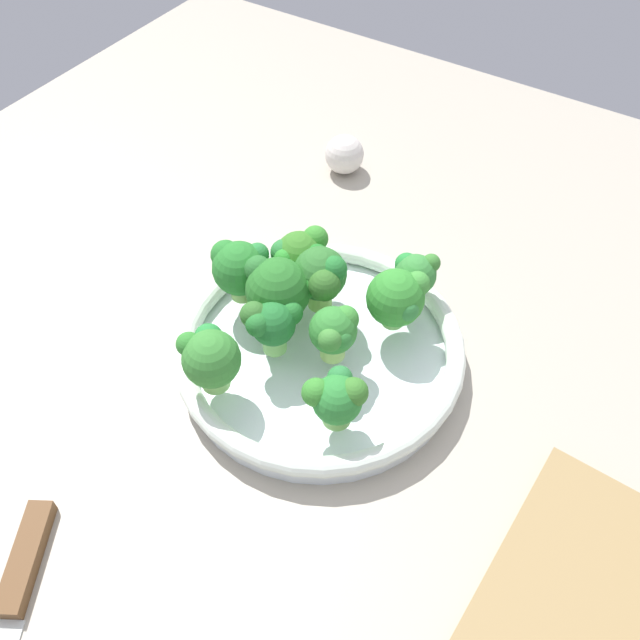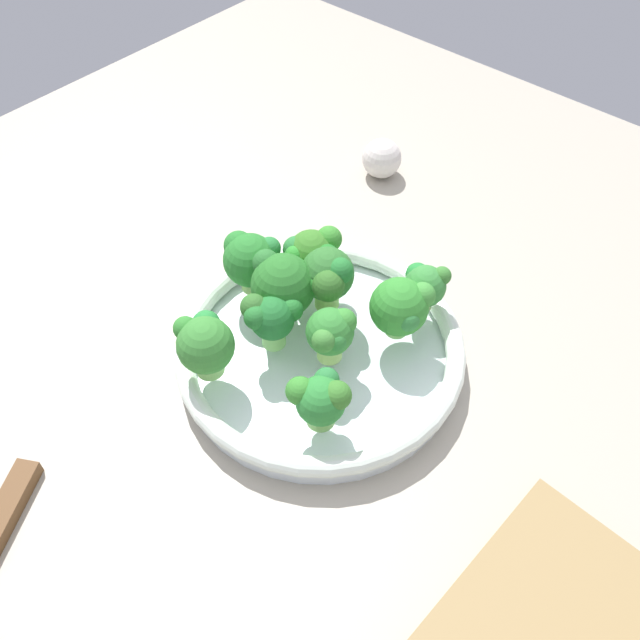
{
  "view_description": "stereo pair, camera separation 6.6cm",
  "coord_description": "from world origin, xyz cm",
  "px_view_note": "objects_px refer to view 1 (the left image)",
  "views": [
    {
      "loc": [
        -34.48,
        -23.93,
        56.63
      ],
      "look_at": [
        1.61,
        -0.99,
        6.64
      ],
      "focal_mm": 37.84,
      "sensor_mm": 36.0,
      "label": 1
    },
    {
      "loc": [
        -30.54,
        -29.19,
        56.63
      ],
      "look_at": [
        1.61,
        -0.99,
        6.64
      ],
      "focal_mm": 37.84,
      "sensor_mm": 36.0,
      "label": 2
    }
  ],
  "objects_px": {
    "broccoli_floret_2": "(415,274)",
    "broccoli_floret_3": "(335,331)",
    "broccoli_floret_7": "(337,397)",
    "knife": "(8,618)",
    "bowl": "(320,350)",
    "broccoli_floret_4": "(397,298)",
    "broccoli_floret_6": "(321,275)",
    "broccoli_floret_9": "(298,254)",
    "broccoli_floret_0": "(278,289)",
    "cutting_board": "(597,613)",
    "broccoli_floret_5": "(210,357)",
    "broccoli_floret_8": "(239,267)",
    "broccoli_floret_1": "(271,323)",
    "garlic_bulb": "(344,154)"
  },
  "relations": [
    {
      "from": "broccoli_floret_0",
      "to": "broccoli_floret_1",
      "type": "distance_m",
      "value": 0.04
    },
    {
      "from": "broccoli_floret_1",
      "to": "broccoli_floret_7",
      "type": "distance_m",
      "value": 0.1
    },
    {
      "from": "broccoli_floret_8",
      "to": "broccoli_floret_4",
      "type": "bearing_deg",
      "value": -71.56
    },
    {
      "from": "broccoli_floret_3",
      "to": "broccoli_floret_5",
      "type": "xyz_separation_m",
      "value": [
        -0.09,
        0.08,
        0.0
      ]
    },
    {
      "from": "cutting_board",
      "to": "broccoli_floret_3",
      "type": "bearing_deg",
      "value": 73.48
    },
    {
      "from": "broccoli_floret_2",
      "to": "knife",
      "type": "xyz_separation_m",
      "value": [
        -0.46,
        0.12,
        -0.06
      ]
    },
    {
      "from": "bowl",
      "to": "broccoli_floret_3",
      "type": "bearing_deg",
      "value": -112.41
    },
    {
      "from": "broccoli_floret_1",
      "to": "broccoli_floret_3",
      "type": "bearing_deg",
      "value": -66.09
    },
    {
      "from": "broccoli_floret_0",
      "to": "broccoli_floret_6",
      "type": "height_order",
      "value": "broccoli_floret_0"
    },
    {
      "from": "broccoli_floret_4",
      "to": "cutting_board",
      "type": "xyz_separation_m",
      "value": [
        -0.16,
        -0.27,
        -0.06
      ]
    },
    {
      "from": "broccoli_floret_7",
      "to": "garlic_bulb",
      "type": "relative_size",
      "value": 1.07
    },
    {
      "from": "broccoli_floret_9",
      "to": "bowl",
      "type": "bearing_deg",
      "value": -132.06
    },
    {
      "from": "broccoli_floret_9",
      "to": "garlic_bulb",
      "type": "xyz_separation_m",
      "value": [
        0.24,
        0.09,
        -0.05
      ]
    },
    {
      "from": "broccoli_floret_1",
      "to": "broccoli_floret_2",
      "type": "bearing_deg",
      "value": -30.65
    },
    {
      "from": "broccoli_floret_7",
      "to": "knife",
      "type": "relative_size",
      "value": 0.23
    },
    {
      "from": "broccoli_floret_3",
      "to": "broccoli_floret_8",
      "type": "height_order",
      "value": "broccoli_floret_8"
    },
    {
      "from": "cutting_board",
      "to": "broccoli_floret_8",
      "type": "bearing_deg",
      "value": 75.97
    },
    {
      "from": "broccoli_floret_7",
      "to": "cutting_board",
      "type": "distance_m",
      "value": 0.27
    },
    {
      "from": "broccoli_floret_3",
      "to": "broccoli_floret_6",
      "type": "relative_size",
      "value": 0.82
    },
    {
      "from": "broccoli_floret_0",
      "to": "knife",
      "type": "height_order",
      "value": "broccoli_floret_0"
    },
    {
      "from": "broccoli_floret_7",
      "to": "broccoli_floret_9",
      "type": "relative_size",
      "value": 0.85
    },
    {
      "from": "broccoli_floret_3",
      "to": "broccoli_floret_9",
      "type": "relative_size",
      "value": 0.92
    },
    {
      "from": "bowl",
      "to": "broccoli_floret_0",
      "type": "distance_m",
      "value": 0.08
    },
    {
      "from": "broccoli_floret_6",
      "to": "broccoli_floret_9",
      "type": "height_order",
      "value": "broccoli_floret_6"
    },
    {
      "from": "broccoli_floret_5",
      "to": "knife",
      "type": "distance_m",
      "value": 0.26
    },
    {
      "from": "broccoli_floret_0",
      "to": "broccoli_floret_5",
      "type": "bearing_deg",
      "value": 176.17
    },
    {
      "from": "broccoli_floret_0",
      "to": "bowl",
      "type": "bearing_deg",
      "value": -93.24
    },
    {
      "from": "cutting_board",
      "to": "broccoli_floret_7",
      "type": "bearing_deg",
      "value": 83.72
    },
    {
      "from": "broccoli_floret_2",
      "to": "cutting_board",
      "type": "distance_m",
      "value": 0.35
    },
    {
      "from": "broccoli_floret_0",
      "to": "broccoli_floret_4",
      "type": "relative_size",
      "value": 1.14
    },
    {
      "from": "garlic_bulb",
      "to": "knife",
      "type": "bearing_deg",
      "value": -173.2
    },
    {
      "from": "broccoli_floret_9",
      "to": "garlic_bulb",
      "type": "relative_size",
      "value": 1.25
    },
    {
      "from": "broccoli_floret_2",
      "to": "broccoli_floret_3",
      "type": "xyz_separation_m",
      "value": [
        -0.12,
        0.03,
        0.01
      ]
    },
    {
      "from": "knife",
      "to": "broccoli_floret_9",
      "type": "bearing_deg",
      "value": -1.14
    },
    {
      "from": "cutting_board",
      "to": "broccoli_floret_6",
      "type": "bearing_deg",
      "value": 68.36
    },
    {
      "from": "broccoli_floret_7",
      "to": "broccoli_floret_5",
      "type": "bearing_deg",
      "value": 103.14
    },
    {
      "from": "broccoli_floret_6",
      "to": "broccoli_floret_4",
      "type": "bearing_deg",
      "value": -74.49
    },
    {
      "from": "broccoli_floret_3",
      "to": "garlic_bulb",
      "type": "distance_m",
      "value": 0.35
    },
    {
      "from": "broccoli_floret_5",
      "to": "broccoli_floret_9",
      "type": "bearing_deg",
      "value": 1.81
    },
    {
      "from": "broccoli_floret_7",
      "to": "broccoli_floret_8",
      "type": "xyz_separation_m",
      "value": [
        0.08,
        0.17,
        0.01
      ]
    },
    {
      "from": "bowl",
      "to": "broccoli_floret_3",
      "type": "distance_m",
      "value": 0.06
    },
    {
      "from": "broccoli_floret_3",
      "to": "cutting_board",
      "type": "distance_m",
      "value": 0.32
    },
    {
      "from": "knife",
      "to": "cutting_board",
      "type": "relative_size",
      "value": 1.03
    },
    {
      "from": "broccoli_floret_9",
      "to": "garlic_bulb",
      "type": "height_order",
      "value": "broccoli_floret_9"
    },
    {
      "from": "broccoli_floret_3",
      "to": "knife",
      "type": "distance_m",
      "value": 0.36
    },
    {
      "from": "bowl",
      "to": "broccoli_floret_9",
      "type": "xyz_separation_m",
      "value": [
        0.06,
        0.06,
        0.06
      ]
    },
    {
      "from": "garlic_bulb",
      "to": "broccoli_floret_1",
      "type": "bearing_deg",
      "value": -160.84
    },
    {
      "from": "bowl",
      "to": "broccoli_floret_4",
      "type": "distance_m",
      "value": 0.1
    },
    {
      "from": "broccoli_floret_4",
      "to": "broccoli_floret_9",
      "type": "relative_size",
      "value": 1.0
    },
    {
      "from": "broccoli_floret_2",
      "to": "broccoli_floret_9",
      "type": "height_order",
      "value": "broccoli_floret_9"
    }
  ]
}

